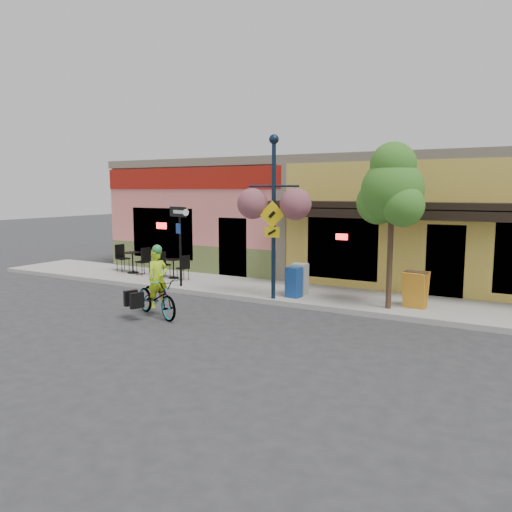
{
  "coord_description": "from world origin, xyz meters",
  "views": [
    {
      "loc": [
        6.63,
        -12.08,
        3.31
      ],
      "look_at": [
        -0.39,
        0.5,
        1.4
      ],
      "focal_mm": 35.0,
      "sensor_mm": 36.0,
      "label": 1
    }
  ],
  "objects": [
    {
      "name": "ground",
      "position": [
        0.0,
        0.0,
        0.0
      ],
      "size": [
        90.0,
        90.0,
        0.0
      ],
      "primitive_type": "plane",
      "color": "#2D2D30",
      "rests_on": "ground"
    },
    {
      "name": "sidewalk",
      "position": [
        0.0,
        2.0,
        0.07
      ],
      "size": [
        24.0,
        3.0,
        0.15
      ],
      "primitive_type": "cube",
      "color": "#9E9B93",
      "rests_on": "ground"
    },
    {
      "name": "curb",
      "position": [
        0.0,
        0.55,
        0.07
      ],
      "size": [
        24.0,
        0.12,
        0.15
      ],
      "primitive_type": "cube",
      "color": "#A8A59E",
      "rests_on": "ground"
    },
    {
      "name": "building",
      "position": [
        0.0,
        7.5,
        2.25
      ],
      "size": [
        18.2,
        8.2,
        4.5
      ],
      "primitive_type": null,
      "color": "#E57671",
      "rests_on": "ground"
    },
    {
      "name": "bicycle",
      "position": [
        -1.91,
        -2.13,
        0.52
      ],
      "size": [
        2.08,
        1.37,
        1.03
      ],
      "primitive_type": "imported",
      "rotation": [
        0.0,
        0.0,
        1.19
      ],
      "color": "maroon",
      "rests_on": "ground"
    },
    {
      "name": "cyclist_rider",
      "position": [
        -1.86,
        -2.13,
        0.77
      ],
      "size": [
        0.55,
        0.66,
        1.55
      ],
      "primitive_type": "imported",
      "rotation": [
        0.0,
        0.0,
        1.19
      ],
      "color": "#ACDD17",
      "rests_on": "ground"
    },
    {
      "name": "lamp_post",
      "position": [
        0.08,
        0.69,
        2.51
      ],
      "size": [
        1.58,
        0.79,
        4.73
      ],
      "primitive_type": null,
      "rotation": [
        0.0,
        0.0,
        0.13
      ],
      "color": "#101F32",
      "rests_on": "sidewalk"
    },
    {
      "name": "one_way_sign",
      "position": [
        -3.47,
        0.91,
        1.46
      ],
      "size": [
        1.01,
        0.58,
        2.62
      ],
      "primitive_type": null,
      "rotation": [
        0.0,
        0.0,
        -0.38
      ],
      "color": "black",
      "rests_on": "sidewalk"
    },
    {
      "name": "cafe_set_left",
      "position": [
        -6.69,
        2.1,
        0.68
      ],
      "size": [
        1.91,
        1.25,
        1.06
      ],
      "primitive_type": null,
      "rotation": [
        0.0,
        0.0,
        -0.22
      ],
      "color": "black",
      "rests_on": "sidewalk"
    },
    {
      "name": "cafe_set_right",
      "position": [
        -4.61,
        1.96,
        0.6
      ],
      "size": [
        1.67,
        1.16,
        0.91
      ],
      "primitive_type": null,
      "rotation": [
        0.0,
        0.0,
        -0.29
      ],
      "color": "black",
      "rests_on": "sidewalk"
    },
    {
      "name": "newspaper_box_blue",
      "position": [
        0.53,
        1.15,
        0.6
      ],
      "size": [
        0.45,
        0.41,
        0.9
      ],
      "primitive_type": null,
      "rotation": [
        0.0,
        0.0,
        -0.14
      ],
      "color": "navy",
      "rests_on": "sidewalk"
    },
    {
      "name": "newspaper_box_grey",
      "position": [
        0.55,
        1.54,
        0.63
      ],
      "size": [
        0.46,
        0.42,
        0.96
      ],
      "primitive_type": null,
      "rotation": [
        0.0,
        0.0,
        0.04
      ],
      "color": "#ACACAC",
      "rests_on": "sidewalk"
    },
    {
      "name": "street_tree",
      "position": [
        3.34,
        1.11,
        2.38
      ],
      "size": [
        2.22,
        2.22,
        4.46
      ],
      "primitive_type": null,
      "rotation": [
        0.0,
        0.0,
        -0.34
      ],
      "color": "#3D7A26",
      "rests_on": "sidewalk"
    },
    {
      "name": "sandwich_board",
      "position": [
        3.94,
        1.36,
        0.65
      ],
      "size": [
        0.64,
        0.49,
        1.0
      ],
      "primitive_type": null,
      "rotation": [
        0.0,
        0.0,
        -0.09
      ],
      "color": "orange",
      "rests_on": "sidewalk"
    }
  ]
}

